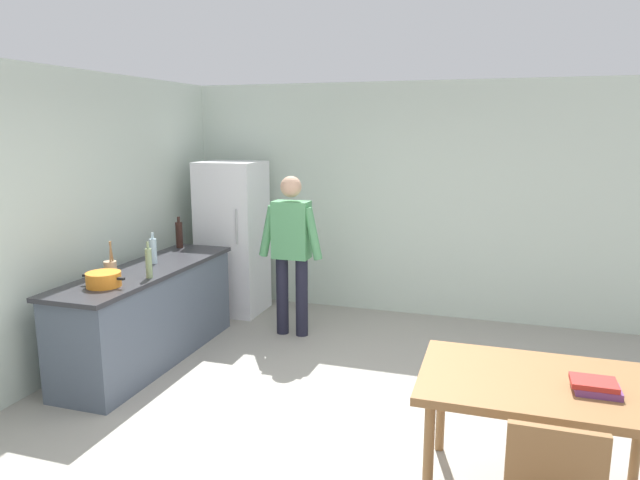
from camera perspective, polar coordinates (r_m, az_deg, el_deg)
The scene contains 13 objects.
ground_plane at distance 4.36m, azimuth 0.66°, elevation -18.85°, with size 14.00×14.00×0.00m, color #9E998E.
wall_back at distance 6.76m, azimuth 8.15°, elevation 3.97°, with size 6.40×0.12×2.70m, color silver.
wall_left at distance 5.38m, azimuth -26.15°, elevation 1.11°, with size 0.12×5.60×2.70m, color silver.
kitchen_counter at distance 5.67m, azimuth -16.71°, elevation -7.11°, with size 0.64×2.20×0.90m.
refrigerator at distance 6.84m, azimuth -8.72°, elevation 0.23°, with size 0.70×0.67×1.80m.
person at distance 5.96m, azimuth -2.88°, elevation -0.52°, with size 0.70×0.22×1.70m.
dining_table at distance 3.66m, azimuth 21.35°, elevation -14.03°, with size 1.40×0.90×0.75m.
cooking_pot at distance 5.01m, azimuth -20.84°, elevation -3.70°, with size 0.40×0.28×0.12m.
utensil_jar at distance 5.31m, azimuth -20.23°, elevation -2.66°, with size 0.11×0.11×0.32m.
bottle_water_clear at distance 5.69m, azimuth -16.35°, elevation -1.02°, with size 0.07×0.07×0.30m.
bottle_wine_dark at distance 6.37m, azimuth -13.91°, elevation 0.55°, with size 0.08×0.08×0.34m.
bottle_vinegar_tall at distance 5.15m, azimuth -16.76°, elevation -2.18°, with size 0.06×0.06×0.32m.
book_stack at distance 3.57m, azimuth 25.87°, elevation -13.06°, with size 0.26×0.18×0.07m.
Camera 1 is at (1.10, -3.62, 2.18)m, focal length 31.98 mm.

